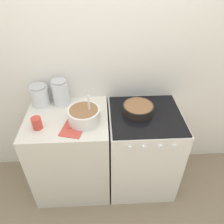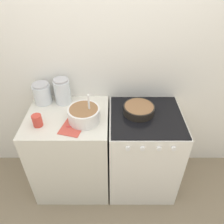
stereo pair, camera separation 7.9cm
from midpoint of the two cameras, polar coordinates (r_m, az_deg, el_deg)
name	(u,v)px [view 1 (the left image)]	position (r m, az deg, el deg)	size (l,w,h in m)	color
ground_plane	(110,205)	(2.44, -1.59, -23.11)	(12.00, 12.00, 0.00)	gray
wall_back	(106,70)	(2.07, -2.73, 10.87)	(4.46, 0.05, 2.40)	white
countertop_cabinet	(72,153)	(2.28, -11.41, -10.44)	(0.73, 0.63, 0.92)	silver
stove	(142,150)	(2.28, 6.80, -9.87)	(0.66, 0.64, 0.92)	white
mixing_bowl	(84,115)	(1.85, -8.52, -0.76)	(0.27, 0.27, 0.26)	white
baking_pan	(138,108)	(1.96, 5.71, 0.93)	(0.28, 0.28, 0.07)	black
storage_jar_left	(40,97)	(2.15, -19.28, 3.80)	(0.16, 0.16, 0.20)	silver
storage_jar_middle	(61,94)	(2.09, -14.29, 4.53)	(0.15, 0.15, 0.25)	silver
tin_can	(37,123)	(1.89, -20.18, -2.76)	(0.08, 0.08, 0.10)	#CC3F33
recipe_page	(74,127)	(1.84, -11.19, -3.95)	(0.23, 0.28, 0.01)	#CC4C3F
measuring_spoon	(78,127)	(1.82, -10.21, -3.94)	(0.12, 0.04, 0.04)	red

